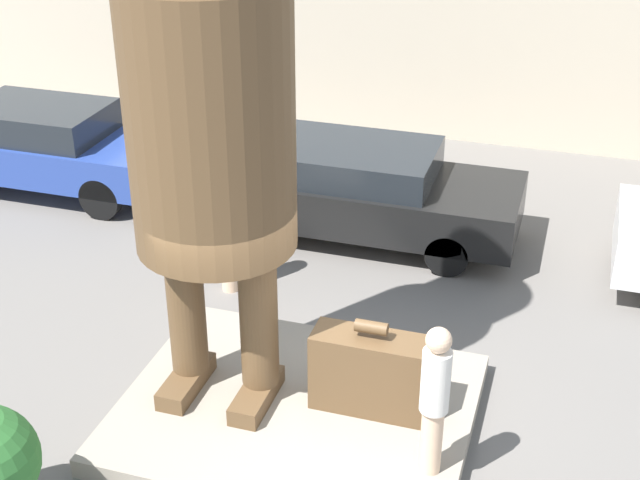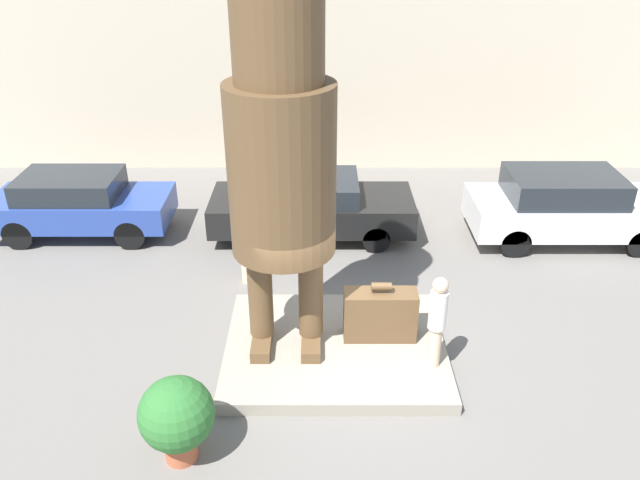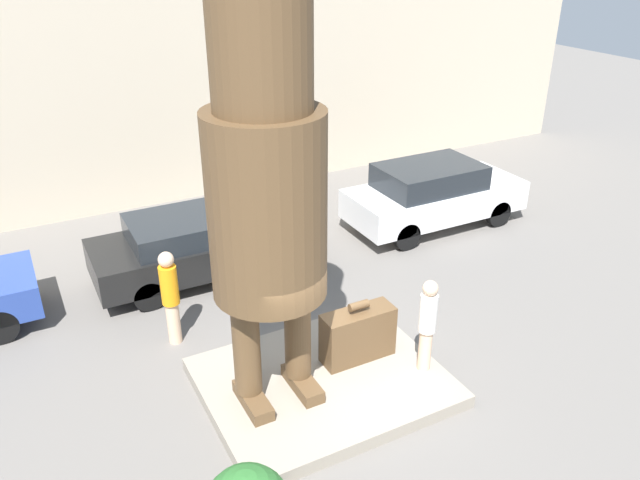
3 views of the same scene
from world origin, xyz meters
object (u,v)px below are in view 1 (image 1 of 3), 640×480
Objects in this scene: statue_figure at (208,82)px; giant_suitcase at (370,372)px; parked_car_blue at (50,145)px; tourist at (435,395)px; parked_car_black at (360,188)px; worker_hivis at (228,224)px.

giant_suitcase is (1.62, 0.16, -3.12)m from statue_figure.
parked_car_blue is (-5.10, 4.59, -3.00)m from statue_figure.
tourist is 0.41× the size of parked_car_blue.
giant_suitcase is 0.27× the size of parked_car_black.
parked_car_blue is at bearing 145.40° from tourist.
giant_suitcase is at bearing 136.72° from tourist.
parked_car_blue is (-7.54, 5.20, -0.34)m from tourist.
statue_figure reaches higher than giant_suitcase.
statue_figure reaches higher than tourist.
tourist is (2.44, -0.62, -2.66)m from statue_figure.
tourist is 0.35× the size of parked_car_black.
tourist reaches higher than giant_suitcase.
giant_suitcase is at bearing -40.97° from worker_hivis.
tourist is 5.56m from parked_car_black.
statue_figure is 4.85× the size of giant_suitcase.
statue_figure is 3.67m from tourist.
statue_figure is 5.45m from parked_car_black.
statue_figure is 3.66× the size of tourist.
parked_car_blue reaches higher than parked_car_black.
statue_figure is 3.31× the size of worker_hivis.
parked_car_blue is 5.43m from parked_car_black.
parked_car_blue is at bearing 146.62° from giant_suitcase.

